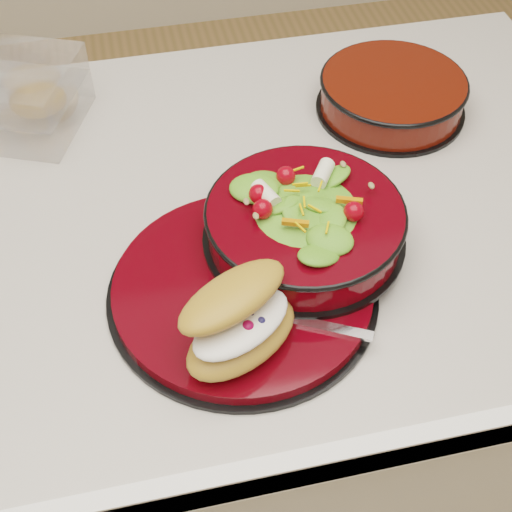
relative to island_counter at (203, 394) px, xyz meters
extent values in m
cube|color=#AE7E46|center=(0.00, 0.00, -0.46)|extent=(4.00, 4.00, 0.01)
cube|color=silver|center=(0.00, 0.00, -0.02)|extent=(1.16, 0.66, 0.86)
cube|color=beige|center=(0.00, 0.00, 0.43)|extent=(1.24, 0.74, 0.04)
cube|color=white|center=(0.00, -0.36, 0.43)|extent=(1.24, 0.02, 0.05)
cylinder|color=black|center=(0.05, -0.15, 0.45)|extent=(0.31, 0.31, 0.01)
cylinder|color=#530207|center=(0.05, -0.15, 0.46)|extent=(0.30, 0.30, 0.01)
torus|color=black|center=(0.06, -0.16, 0.46)|extent=(0.17, 0.17, 0.01)
cylinder|color=black|center=(0.13, -0.10, 0.47)|extent=(0.24, 0.24, 0.01)
cylinder|color=#530207|center=(0.13, -0.10, 0.49)|extent=(0.23, 0.23, 0.04)
torus|color=black|center=(0.13, -0.10, 0.51)|extent=(0.23, 0.23, 0.01)
ellipsoid|color=#457B22|center=(0.13, -0.10, 0.51)|extent=(0.19, 0.19, 0.08)
sphere|color=red|center=(0.18, -0.10, 0.55)|extent=(0.02, 0.02, 0.02)
sphere|color=red|center=(0.13, -0.05, 0.55)|extent=(0.02, 0.02, 0.02)
sphere|color=red|center=(0.08, -0.10, 0.55)|extent=(0.02, 0.02, 0.02)
sphere|color=red|center=(0.13, -0.14, 0.55)|extent=(0.02, 0.02, 0.02)
cylinder|color=silver|center=(0.16, -0.06, 0.55)|extent=(0.04, 0.04, 0.02)
cylinder|color=silver|center=(0.09, -0.08, 0.55)|extent=(0.04, 0.03, 0.02)
cube|color=orange|center=(0.11, -0.13, 0.55)|extent=(0.03, 0.03, 0.01)
cube|color=orange|center=(0.18, -0.11, 0.55)|extent=(0.03, 0.02, 0.01)
ellipsoid|color=#BB8739|center=(0.03, -0.23, 0.48)|extent=(0.15, 0.13, 0.04)
ellipsoid|color=white|center=(0.03, -0.23, 0.51)|extent=(0.13, 0.11, 0.02)
ellipsoid|color=#BB8739|center=(0.03, -0.22, 0.53)|extent=(0.15, 0.12, 0.03)
sphere|color=#A40B33|center=(0.01, -0.23, 0.51)|extent=(0.01, 0.01, 0.01)
sphere|color=#A40B33|center=(0.03, -0.24, 0.51)|extent=(0.01, 0.01, 0.01)
sphere|color=#191947|center=(0.02, -0.23, 0.51)|extent=(0.01, 0.01, 0.01)
sphere|color=#191947|center=(0.04, -0.23, 0.51)|extent=(0.01, 0.01, 0.01)
sphere|color=#191947|center=(0.03, -0.24, 0.51)|extent=(0.01, 0.01, 0.01)
sphere|color=#191947|center=(0.05, -0.24, 0.51)|extent=(0.01, 0.01, 0.01)
sphere|color=#191947|center=(0.01, -0.24, 0.51)|extent=(0.01, 0.01, 0.01)
sphere|color=#191947|center=(0.04, -0.22, 0.51)|extent=(0.01, 0.01, 0.01)
cube|color=silver|center=(0.11, -0.22, 0.47)|extent=(0.12, 0.07, 0.00)
cube|color=silver|center=(0.04, -0.18, 0.47)|extent=(0.05, 0.04, 0.00)
cube|color=white|center=(-0.22, 0.24, 0.47)|extent=(0.26, 0.22, 0.05)
ellipsoid|color=#BB8739|center=(-0.17, 0.24, 0.47)|extent=(0.08, 0.07, 0.04)
cylinder|color=black|center=(0.33, 0.15, 0.45)|extent=(0.22, 0.22, 0.01)
cylinder|color=#570F05|center=(0.33, 0.15, 0.48)|extent=(0.20, 0.20, 0.05)
torus|color=black|center=(0.33, 0.15, 0.50)|extent=(0.21, 0.21, 0.01)
camera|label=1|loc=(-0.05, -0.65, 1.09)|focal=50.00mm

